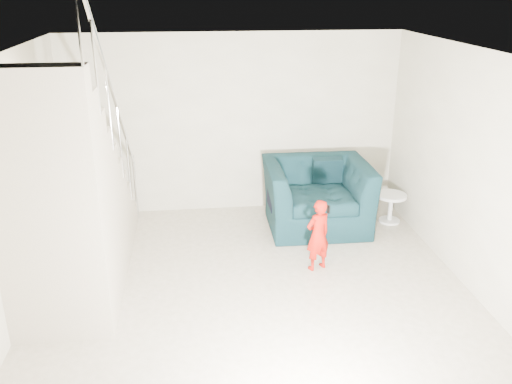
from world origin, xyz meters
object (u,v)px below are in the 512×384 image
at_px(armchair, 317,195).
at_px(toddler, 318,235).
at_px(side_table, 391,203).
at_px(staircase, 72,213).

bearing_deg(armchair, toddler, -101.52).
bearing_deg(side_table, staircase, -162.23).
bearing_deg(side_table, toddler, -138.17).
bearing_deg(armchair, side_table, 0.69).
xyz_separation_m(armchair, staircase, (-3.12, -1.36, 0.47)).
distance_m(toddler, side_table, 1.89).
bearing_deg(side_table, armchair, 179.87).
bearing_deg(staircase, side_table, 17.77).
bearing_deg(toddler, armchair, -126.16).
height_order(toddler, side_table, toddler).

